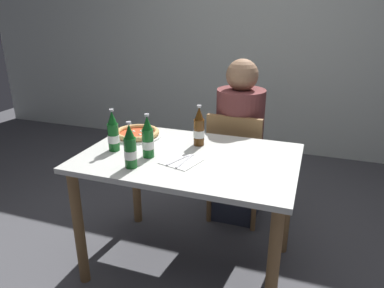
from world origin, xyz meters
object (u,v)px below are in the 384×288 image
(dining_table_main, at_px, (189,174))
(chair_behind_table, at_px, (236,161))
(diner_seated, at_px, (239,146))
(beer_bottle_center, at_px, (130,148))
(beer_bottle_left, at_px, (199,129))
(beer_bottle_right, at_px, (113,133))
(pizza_margherita_near, at_px, (137,134))
(beer_bottle_extra, at_px, (148,139))
(napkin_with_cutlery, at_px, (181,161))

(dining_table_main, relative_size, chair_behind_table, 1.41)
(dining_table_main, relative_size, diner_seated, 0.99)
(beer_bottle_center, bearing_deg, chair_behind_table, 66.58)
(chair_behind_table, distance_m, beer_bottle_left, 0.59)
(diner_seated, xyz_separation_m, beer_bottle_center, (-0.37, -0.91, 0.27))
(dining_table_main, xyz_separation_m, beer_bottle_right, (-0.44, -0.07, 0.22))
(dining_table_main, bearing_deg, beer_bottle_center, -132.58)
(chair_behind_table, xyz_separation_m, diner_seated, (0.00, 0.05, 0.10))
(diner_seated, height_order, pizza_margherita_near, diner_seated)
(beer_bottle_center, relative_size, beer_bottle_extra, 1.00)
(beer_bottle_left, distance_m, napkin_with_cutlery, 0.29)
(pizza_margherita_near, distance_m, beer_bottle_center, 0.48)
(beer_bottle_center, bearing_deg, diner_seated, 67.63)
(diner_seated, distance_m, pizza_margherita_near, 0.76)
(beer_bottle_right, bearing_deg, diner_seated, 51.54)
(dining_table_main, relative_size, beer_bottle_right, 4.86)
(chair_behind_table, bearing_deg, pizza_margherita_near, 38.83)
(dining_table_main, bearing_deg, napkin_with_cutlery, -95.09)
(beer_bottle_left, relative_size, beer_bottle_right, 1.00)
(beer_bottle_extra, distance_m, napkin_with_cutlery, 0.22)
(beer_bottle_center, bearing_deg, napkin_with_cutlery, 34.33)
(napkin_with_cutlery, bearing_deg, beer_bottle_extra, 178.24)
(beer_bottle_left, bearing_deg, beer_bottle_center, -118.22)
(beer_bottle_right, bearing_deg, napkin_with_cutlery, -3.63)
(diner_seated, relative_size, beer_bottle_right, 4.89)
(chair_behind_table, height_order, beer_bottle_center, beer_bottle_center)
(dining_table_main, bearing_deg, diner_seated, 77.59)
(beer_bottle_right, xyz_separation_m, beer_bottle_extra, (0.23, -0.02, 0.00))
(beer_bottle_center, height_order, beer_bottle_right, same)
(pizza_margherita_near, distance_m, beer_bottle_left, 0.43)
(dining_table_main, height_order, pizza_margherita_near, pizza_margherita_near)
(beer_bottle_center, relative_size, beer_bottle_right, 1.00)
(diner_seated, bearing_deg, pizza_margherita_near, -139.84)
(diner_seated, relative_size, beer_bottle_extra, 4.89)
(pizza_margherita_near, height_order, beer_bottle_left, beer_bottle_left)
(pizza_margherita_near, relative_size, beer_bottle_right, 1.26)
(dining_table_main, distance_m, napkin_with_cutlery, 0.15)
(beer_bottle_left, xyz_separation_m, beer_bottle_extra, (-0.20, -0.27, 0.00))
(chair_behind_table, bearing_deg, napkin_with_cutlery, 79.56)
(chair_behind_table, xyz_separation_m, beer_bottle_right, (-0.58, -0.68, 0.37))
(chair_behind_table, bearing_deg, beer_bottle_center, 68.25)
(beer_bottle_center, relative_size, napkin_with_cutlery, 1.12)
(napkin_with_cutlery, bearing_deg, beer_bottle_center, -145.67)
(beer_bottle_extra, relative_size, napkin_with_cutlery, 1.12)
(diner_seated, distance_m, beer_bottle_center, 1.02)
(dining_table_main, xyz_separation_m, pizza_margherita_near, (-0.42, 0.18, 0.14))
(beer_bottle_left, bearing_deg, dining_table_main, -89.44)
(diner_seated, height_order, beer_bottle_left, diner_seated)
(diner_seated, height_order, beer_bottle_center, diner_seated)
(pizza_margherita_near, bearing_deg, napkin_with_cutlery, -34.19)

